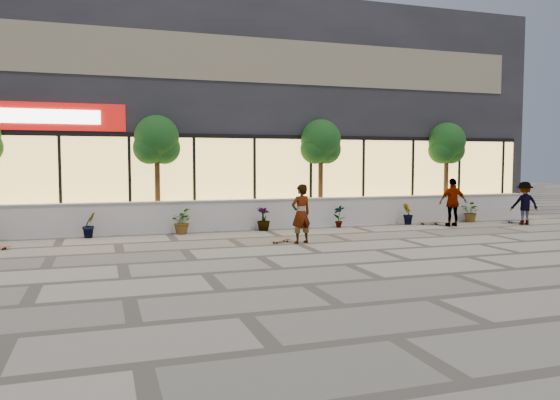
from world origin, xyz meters
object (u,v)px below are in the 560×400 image
object	(u,v)px
skater_center	(301,214)
skateboard_right_far	(516,221)
skater_right_near	(453,202)
skateboard_right_near	(429,222)
tree_mideast	(321,144)
skateboard_center	(281,240)
tree_midwest	(157,143)
tree_east	(447,146)
skater_right_far	(524,203)

from	to	relation	value
skater_center	skateboard_right_far	xyz separation A→B (m)	(9.68, 2.33, -0.77)
skater_right_near	skateboard_right_near	size ratio (longest dim) A/B	2.07
tree_mideast	skater_right_near	size ratio (longest dim) A/B	2.24
skateboard_right_far	skateboard_center	bearing A→B (deg)	-162.94
tree_mideast	skateboard_right_near	bearing A→B (deg)	-21.70
tree_midwest	tree_east	bearing A→B (deg)	0.00
skater_center	skater_right_far	xyz separation A→B (m)	(9.50, 1.74, -0.05)
skateboard_right_near	skater_center	bearing A→B (deg)	-143.07
tree_east	skateboard_center	world-z (taller)	tree_east
skater_right_far	skater_right_near	bearing A→B (deg)	8.31
skateboard_center	skateboard_right_near	bearing A→B (deg)	-7.26
tree_east	skateboard_right_near	xyz separation A→B (m)	(-1.73, -1.50, -2.90)
tree_mideast	skater_right_far	size ratio (longest dim) A/B	2.45
tree_east	skater_center	xyz separation A→B (m)	(-7.88, -4.33, -2.13)
tree_mideast	skater_right_near	xyz separation A→B (m)	(4.28, -2.19, -2.11)
tree_east	tree_mideast	bearing A→B (deg)	180.00
tree_east	skater_right_near	bearing A→B (deg)	-119.17
skater_right_near	skateboard_right_near	distance (m)	1.17
tree_midwest	skateboard_right_near	world-z (taller)	tree_midwest
skater_center	tree_east	bearing A→B (deg)	-163.75
tree_mideast	skater_right_near	bearing A→B (deg)	-27.11
skater_right_far	skateboard_right_near	world-z (taller)	skater_right_far
tree_midwest	tree_mideast	distance (m)	6.00
tree_mideast	skateboard_right_far	size ratio (longest dim) A/B	4.54
tree_midwest	skater_center	world-z (taller)	tree_midwest
tree_mideast	skateboard_right_near	distance (m)	4.99
skateboard_right_far	skater_right_far	bearing A→B (deg)	-101.19
tree_midwest	skateboard_right_near	xyz separation A→B (m)	(9.77, -1.50, -2.90)
skateboard_right_far	tree_mideast	bearing A→B (deg)	170.47
skateboard_center	skater_right_near	bearing A→B (deg)	-13.66
skater_right_far	skater_center	bearing A→B (deg)	26.57
skater_center	skateboard_center	xyz separation A→B (m)	(-0.52, 0.29, -0.78)
tree_mideast	skateboard_right_far	bearing A→B (deg)	-15.27
tree_mideast	skateboard_center	xyz separation A→B (m)	(-2.90, -4.04, -2.92)
skater_center	skateboard_right_near	xyz separation A→B (m)	(6.15, 2.83, -0.77)
skater_right_near	skateboard_right_near	xyz separation A→B (m)	(-0.51, 0.69, -0.79)
skater_center	skater_right_far	world-z (taller)	skater_center
skateboard_center	skateboard_right_near	world-z (taller)	skateboard_right_near
skater_center	skateboard_center	world-z (taller)	skater_center
tree_midwest	tree_east	distance (m)	11.50
tree_mideast	skater_center	xyz separation A→B (m)	(-2.38, -4.33, -2.13)
skateboard_right_far	skater_right_near	bearing A→B (deg)	-170.52
skater_right_far	skateboard_right_near	bearing A→B (deg)	-1.73
skater_right_near	skateboard_center	size ratio (longest dim) A/B	2.52
tree_mideast	tree_east	bearing A→B (deg)	0.00
skateboard_right_near	skateboard_right_far	size ratio (longest dim) A/B	0.98
tree_midwest	skater_center	bearing A→B (deg)	-50.09
tree_east	skateboard_right_far	bearing A→B (deg)	-47.90
skater_center	skateboard_center	bearing A→B (deg)	-41.56
tree_midwest	skateboard_right_far	size ratio (longest dim) A/B	4.54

